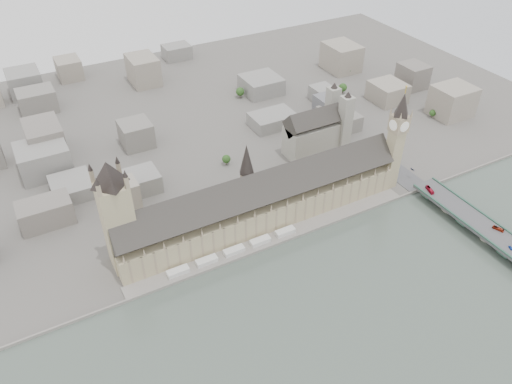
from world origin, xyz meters
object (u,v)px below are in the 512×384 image
victoria_tower (116,211)px  westminster_bridge (481,229)px  red_bus_north (430,190)px  car_approach (413,170)px  elizabeth_tower (397,135)px  westminster_abbey (317,131)px  palace_of_westminster (261,202)px  red_bus_south (498,229)px  car_blue (511,248)px

victoria_tower → westminster_bridge: 309.91m
red_bus_north → car_approach: red_bus_north is taller
elizabeth_tower → westminster_abbey: (-27.08, 87.00, -33.01)m
victoria_tower → westminster_bridge: victoria_tower is taller
palace_of_westminster → victoria_tower: bearing=177.0°
elizabeth_tower → westminster_abbey: 96.91m
elizabeth_tower → red_bus_north: elizabeth_tower is taller
elizabeth_tower → red_bus_south: bearing=-74.2°
elizabeth_tower → red_bus_north: bearing=-63.7°
victoria_tower → westminster_abbey: victoria_tower is taller
westminster_bridge → victoria_tower: bearing=158.2°
red_bus_south → red_bus_north: bearing=80.0°
westminster_bridge → car_approach: bearing=87.2°
palace_of_westminster → red_bus_north: size_ratio=22.12×
red_bus_north → red_bus_south: 70.27m
westminster_abbey → car_blue: size_ratio=14.20×
palace_of_westminster → car_approach: 167.63m
victoria_tower → red_bus_north: (278.25, -54.94, -43.29)m
westminster_bridge → westminster_abbey: westminster_abbey is taller
palace_of_westminster → car_blue: palace_of_westminster is taller
victoria_tower → car_approach: (288.60, -20.69, -44.25)m
victoria_tower → westminster_bridge: size_ratio=0.31×
westminster_bridge → westminster_abbey: bearing=105.6°
elizabeth_tower → victoria_tower: size_ratio=1.07×
elizabeth_tower → red_bus_south: elizabeth_tower is taller
car_approach → red_bus_north: bearing=-110.9°
red_bus_north → car_blue: 90.31m
palace_of_westminster → westminster_abbey: (110.92, 75.30, 2.38)m
palace_of_westminster → red_bus_south: size_ratio=27.60×
victoria_tower → westminster_abbey: size_ratio=1.47×
westminster_bridge → car_approach: size_ratio=66.55×
palace_of_westminster → car_blue: size_ratio=55.35×
car_approach → red_bus_south: bearing=-93.3°
car_approach → westminster_abbey: bearing=117.7°
palace_of_westminster → elizabeth_tower: elizabeth_tower is taller
palace_of_westminster → red_bus_north: 164.00m
red_bus_south → car_blue: (-9.49, -21.00, -0.52)m
palace_of_westminster → elizabeth_tower: 142.94m
palace_of_westminster → elizabeth_tower: (138.00, -11.70, 35.38)m
elizabeth_tower → red_bus_south: (29.98, -106.23, -46.50)m
red_bus_north → car_approach: size_ratio=2.45×
victoria_tower → car_approach: bearing=-4.1°
victoria_tower → car_blue: size_ratio=20.89×
westminster_abbey → westminster_bridge: bearing=-74.4°
palace_of_westminster → red_bus_south: 205.54m
elizabeth_tower → car_approach: 55.19m
westminster_bridge → red_bus_south: red_bus_south is taller
westminster_abbey → red_bus_south: size_ratio=7.08×
westminster_bridge → red_bus_north: size_ratio=27.13×
car_approach → palace_of_westminster: bearing=171.0°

